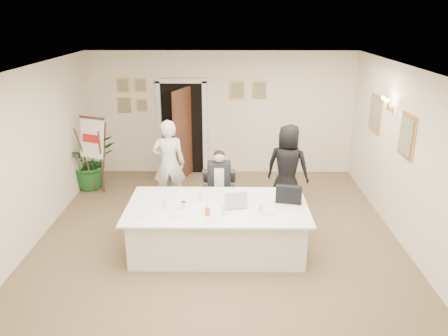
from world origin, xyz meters
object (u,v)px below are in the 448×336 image
standing_woman (287,167)px  potted_palm (90,161)px  steel_jug (184,205)px  standing_man (169,164)px  seated_man (219,185)px  laptop (236,197)px  flip_chart (97,159)px  paper_stack (267,211)px  conference_table (217,227)px  oj_glass (207,212)px  laptop_bag (289,195)px

standing_woman → potted_palm: size_ratio=1.39×
standing_woman → steel_jug: 2.50m
standing_man → seated_man: bearing=143.0°
laptop → flip_chart: bearing=129.5°
paper_stack → conference_table: bearing=162.5°
seated_man → standing_woman: standing_woman is taller
seated_man → paper_stack: (0.75, -1.34, 0.13)m
standing_woman → oj_glass: size_ratio=12.70×
conference_table → potted_palm: size_ratio=2.35×
conference_table → laptop_bag: (1.11, 0.10, 0.52)m
conference_table → standing_woman: (1.28, 1.61, 0.43)m
standing_man → laptop: (1.26, -1.72, 0.06)m
standing_man → steel_jug: size_ratio=15.57×
standing_man → steel_jug: (0.46, -1.84, -0.03)m
laptop → laptop_bag: 0.83m
flip_chart → steel_jug: size_ratio=14.55×
steel_jug → oj_glass: bearing=-33.9°
standing_woman → oj_glass: 2.44m
conference_table → standing_man: (-0.97, 1.71, 0.46)m
laptop → oj_glass: laptop is taller
paper_stack → laptop: bearing=153.3°
potted_palm → laptop: 4.05m
flip_chart → conference_table: bearing=-42.2°
conference_table → oj_glass: bearing=-109.4°
paper_stack → potted_palm: bearing=141.2°
flip_chart → laptop_bag: flip_chart is taller
flip_chart → oj_glass: 3.59m
standing_woman → paper_stack: bearing=95.3°
conference_table → seated_man: (0.01, 1.10, 0.27)m
standing_woman → laptop: standing_woman is taller
standing_man → paper_stack: bearing=126.6°
standing_woman → laptop_bag: (-0.17, -1.51, 0.09)m
potted_palm → steel_jug: 3.58m
laptop → steel_jug: (-0.80, -0.12, -0.08)m
flip_chart → standing_woman: size_ratio=0.97×
oj_glass → laptop: bearing=41.8°
paper_stack → laptop_bag: bearing=43.5°
flip_chart → steel_jug: flip_chart is taller
standing_woman → oj_glass: (-1.42, -1.99, 0.01)m
laptop_bag → flip_chart: bearing=160.8°
standing_woman → oj_glass: bearing=75.8°
laptop_bag → steel_jug: 1.64m
flip_chart → laptop: flip_chart is taller
standing_woman → paper_stack: standing_woman is taller
flip_chart → steel_jug: (2.02, -2.42, 0.09)m
seated_man → potted_palm: bearing=160.8°
paper_stack → oj_glass: oj_glass is taller
standing_man → laptop_bag: (2.08, -1.61, 0.06)m
potted_palm → laptop_bag: bearing=-32.8°
paper_stack → oj_glass: bearing=-171.0°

